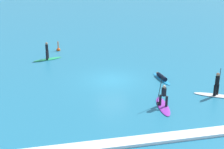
{
  "coord_description": "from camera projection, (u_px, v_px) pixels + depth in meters",
  "views": [
    {
      "loc": [
        -5.4,
        -25.02,
        10.03
      ],
      "look_at": [
        0.0,
        0.0,
        0.5
      ],
      "focal_mm": 52.2,
      "sensor_mm": 36.0,
      "label": 1
    }
  ],
  "objects": [
    {
      "name": "surfer_on_purple_board",
      "position": [
        163.0,
        102.0,
        22.57
      ],
      "size": [
        1.14,
        3.11,
        2.32
      ],
      "rotation": [
        0.0,
        0.0,
        1.43
      ],
      "color": "purple",
      "rests_on": "ground_plane"
    },
    {
      "name": "surfer_on_white_board",
      "position": [
        216.0,
        90.0,
        24.27
      ],
      "size": [
        3.08,
        2.15,
        2.23
      ],
      "rotation": [
        0.0,
        0.0,
        5.76
      ],
      "color": "white",
      "rests_on": "ground_plane"
    },
    {
      "name": "surfer_on_blue_board",
      "position": [
        161.0,
        77.0,
        27.64
      ],
      "size": [
        0.84,
        3.04,
        0.41
      ],
      "rotation": [
        0.0,
        0.0,
        1.66
      ],
      "color": "#1E8CD1",
      "rests_on": "ground_plane"
    },
    {
      "name": "wave_crest",
      "position": [
        148.0,
        140.0,
        18.5
      ],
      "size": [
        24.74,
        0.9,
        0.18
      ],
      "primitive_type": "cube",
      "color": "white",
      "rests_on": "ground_plane"
    },
    {
      "name": "marker_buoy",
      "position": [
        58.0,
        49.0,
        35.72
      ],
      "size": [
        0.43,
        0.43,
        1.14
      ],
      "color": "#E55119",
      "rests_on": "ground_plane"
    },
    {
      "name": "ground_plane",
      "position": [
        112.0,
        80.0,
        27.49
      ],
      "size": [
        120.0,
        120.0,
        0.0
      ],
      "primitive_type": "plane",
      "color": "teal",
      "rests_on": "ground"
    },
    {
      "name": "surfer_on_green_board",
      "position": [
        47.0,
        55.0,
        32.62
      ],
      "size": [
        3.01,
        1.58,
        1.8
      ],
      "rotation": [
        0.0,
        0.0,
        3.47
      ],
      "color": "#23B266",
      "rests_on": "ground_plane"
    }
  ]
}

